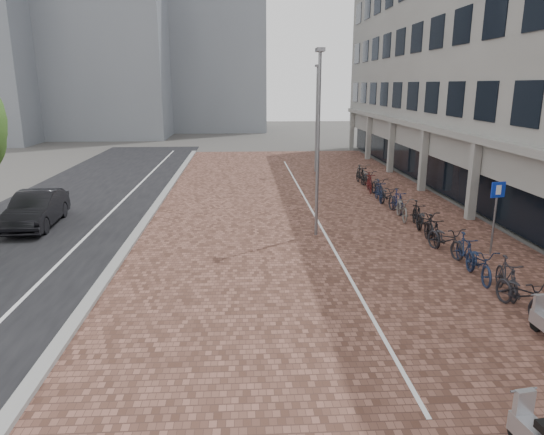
{
  "coord_description": "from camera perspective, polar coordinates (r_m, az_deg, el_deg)",
  "views": [
    {
      "loc": [
        -0.98,
        -10.28,
        5.66
      ],
      "look_at": [
        0.0,
        6.0,
        1.3
      ],
      "focal_mm": 32.95,
      "sensor_mm": 36.0,
      "label": 1
    }
  ],
  "objects": [
    {
      "name": "lamp_near",
      "position": [
        18.7,
        5.27,
        8.03
      ],
      "size": [
        0.12,
        0.12,
        6.84
      ],
      "primitive_type": "cylinder",
      "color": "slate",
      "rests_on": "ground"
    },
    {
      "name": "lane_line",
      "position": [
        23.76,
        -18.02,
        0.49
      ],
      "size": [
        0.12,
        44.0,
        0.0
      ],
      "primitive_type": "cube",
      "color": "white",
      "rests_on": "street_asphalt"
    },
    {
      "name": "plaza_brick",
      "position": [
        23.17,
        4.05,
        0.82
      ],
      "size": [
        14.5,
        42.0,
        0.04
      ],
      "primitive_type": "cube",
      "color": "brown",
      "rests_on": "ground"
    },
    {
      "name": "ground",
      "position": [
        11.77,
        1.8,
        -13.77
      ],
      "size": [
        140.0,
        140.0,
        0.0
      ],
      "primitive_type": "plane",
      "color": "#474442",
      "rests_on": "ground"
    },
    {
      "name": "curb",
      "position": [
        23.33,
        -13.51,
        0.68
      ],
      "size": [
        0.35,
        42.0,
        0.14
      ],
      "primitive_type": "cube",
      "color": "gray",
      "rests_on": "ground"
    },
    {
      "name": "street_asphalt",
      "position": [
        24.34,
        -22.57,
        0.37
      ],
      "size": [
        8.0,
        50.0,
        0.03
      ],
      "primitive_type": "cube",
      "color": "black",
      "rests_on": "ground"
    },
    {
      "name": "lamp_far",
      "position": [
        33.15,
        5.1,
        11.0
      ],
      "size": [
        0.12,
        0.12,
        6.81
      ],
      "primitive_type": "cylinder",
      "color": "slate",
      "rests_on": "ground"
    },
    {
      "name": "parking_sign",
      "position": [
        18.32,
        24.23,
        1.2
      ],
      "size": [
        0.53,
        0.15,
        2.54
      ],
      "rotation": [
        0.0,
        0.0,
        0.21
      ],
      "color": "slate",
      "rests_on": "ground"
    },
    {
      "name": "parking_line",
      "position": [
        23.19,
        4.54,
        0.88
      ],
      "size": [
        0.1,
        30.0,
        0.0
      ],
      "primitive_type": "cube",
      "color": "white",
      "rests_on": "plaza_brick"
    },
    {
      "name": "car_dark",
      "position": [
        22.56,
        -25.34,
        0.85
      ],
      "size": [
        1.79,
        4.45,
        1.44
      ],
      "primitive_type": "imported",
      "rotation": [
        0.0,
        0.0,
        0.06
      ],
      "color": "black",
      "rests_on": "ground"
    },
    {
      "name": "bg_towers",
      "position": [
        61.27,
        -17.31,
        22.13
      ],
      "size": [
        33.0,
        23.0,
        32.0
      ],
      "color": "gray",
      "rests_on": "ground"
    },
    {
      "name": "bike_row",
      "position": [
        22.24,
        15.0,
        1.09
      ],
      "size": [
        1.28,
        20.42,
        1.05
      ],
      "color": "black",
      "rests_on": "ground"
    },
    {
      "name": "office_building",
      "position": [
        29.88,
        25.89,
        18.9
      ],
      "size": [
        8.4,
        40.0,
        15.0
      ],
      "color": "gray",
      "rests_on": "ground"
    }
  ]
}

